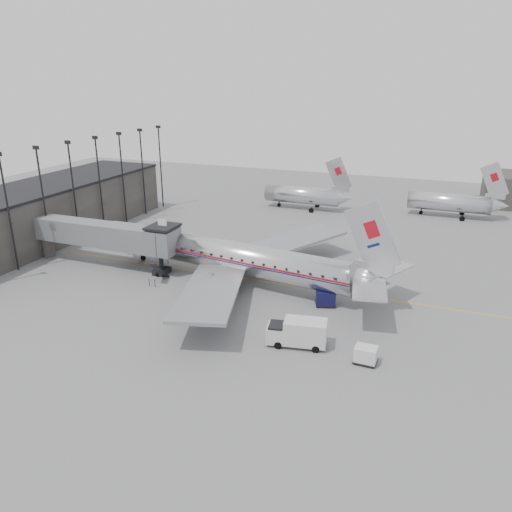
{
  "coord_description": "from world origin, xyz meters",
  "views": [
    {
      "loc": [
        23.38,
        -47.21,
        23.92
      ],
      "look_at": [
        2.71,
        5.95,
        3.2
      ],
      "focal_mm": 35.0,
      "sensor_mm": 36.0,
      "label": 1
    }
  ],
  "objects_px": {
    "airliner": "(238,258)",
    "baggage_cart_navy": "(326,298)",
    "baggage_cart_white": "(366,355)",
    "ramp_worker": "(198,283)",
    "service_van": "(298,332)"
  },
  "relations": [
    {
      "from": "baggage_cart_white",
      "to": "ramp_worker",
      "type": "bearing_deg",
      "value": 158.64
    },
    {
      "from": "airliner",
      "to": "service_van",
      "type": "height_order",
      "value": "airliner"
    },
    {
      "from": "airliner",
      "to": "ramp_worker",
      "type": "bearing_deg",
      "value": -123.26
    },
    {
      "from": "baggage_cart_navy",
      "to": "baggage_cart_white",
      "type": "distance_m",
      "value": 11.85
    },
    {
      "from": "service_van",
      "to": "baggage_cart_white",
      "type": "distance_m",
      "value": 6.56
    },
    {
      "from": "service_van",
      "to": "ramp_worker",
      "type": "distance_m",
      "value": 16.91
    },
    {
      "from": "service_van",
      "to": "ramp_worker",
      "type": "bearing_deg",
      "value": 140.7
    },
    {
      "from": "baggage_cart_navy",
      "to": "ramp_worker",
      "type": "relative_size",
      "value": 1.6
    },
    {
      "from": "ramp_worker",
      "to": "airliner",
      "type": "bearing_deg",
      "value": 19.14
    },
    {
      "from": "baggage_cart_white",
      "to": "baggage_cart_navy",
      "type": "bearing_deg",
      "value": 122.69
    },
    {
      "from": "airliner",
      "to": "baggage_cart_navy",
      "type": "relative_size",
      "value": 15.08
    },
    {
      "from": "baggage_cart_navy",
      "to": "baggage_cart_white",
      "type": "height_order",
      "value": "baggage_cart_navy"
    },
    {
      "from": "baggage_cart_navy",
      "to": "ramp_worker",
      "type": "bearing_deg",
      "value": 165.39
    },
    {
      "from": "baggage_cart_white",
      "to": "service_van",
      "type": "bearing_deg",
      "value": 174.75
    },
    {
      "from": "baggage_cart_navy",
      "to": "baggage_cart_white",
      "type": "bearing_deg",
      "value": -77.82
    }
  ]
}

